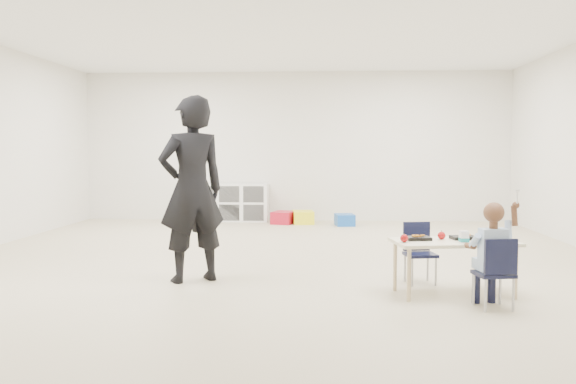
# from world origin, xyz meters

# --- Properties ---
(room) EXTENTS (9.00, 9.02, 2.80)m
(room) POSITION_xyz_m (0.00, 0.00, 1.40)
(room) COLOR beige
(room) RESTS_ON ground
(table) EXTENTS (1.17, 0.72, 0.50)m
(table) POSITION_xyz_m (1.74, -1.44, 0.26)
(table) COLOR #F2E3C2
(table) RESTS_ON ground
(chair_near) EXTENTS (0.33, 0.32, 0.60)m
(chair_near) POSITION_xyz_m (1.97, -1.90, 0.30)
(chair_near) COLOR black
(chair_near) RESTS_ON ground
(chair_far) EXTENTS (0.33, 0.32, 0.60)m
(chair_far) POSITION_xyz_m (1.51, -0.98, 0.30)
(chair_far) COLOR black
(chair_far) RESTS_ON ground
(child) EXTENTS (0.46, 0.46, 0.95)m
(child) POSITION_xyz_m (1.97, -1.90, 0.47)
(child) COLOR #A6C6E1
(child) RESTS_ON chair_near
(lunch_tray_near) EXTENTS (0.24, 0.19, 0.03)m
(lunch_tray_near) POSITION_xyz_m (1.84, -1.36, 0.52)
(lunch_tray_near) COLOR black
(lunch_tray_near) RESTS_ON table
(lunch_tray_far) EXTENTS (0.24, 0.19, 0.03)m
(lunch_tray_far) POSITION_xyz_m (1.41, -1.43, 0.52)
(lunch_tray_far) COLOR black
(lunch_tray_far) RESTS_ON table
(milk_carton) EXTENTS (0.08, 0.08, 0.10)m
(milk_carton) POSITION_xyz_m (1.79, -1.57, 0.55)
(milk_carton) COLOR white
(milk_carton) RESTS_ON table
(bread_roll) EXTENTS (0.09, 0.09, 0.07)m
(bread_roll) POSITION_xyz_m (2.00, -1.49, 0.53)
(bread_roll) COLOR tan
(bread_roll) RESTS_ON table
(apple_near) EXTENTS (0.07, 0.07, 0.07)m
(apple_near) POSITION_xyz_m (1.63, -1.39, 0.54)
(apple_near) COLOR #9D0E0E
(apple_near) RESTS_ON table
(apple_far) EXTENTS (0.07, 0.07, 0.07)m
(apple_far) POSITION_xyz_m (1.27, -1.58, 0.54)
(apple_far) COLOR #9D0E0E
(apple_far) RESTS_ON table
(cubby_shelf) EXTENTS (1.40, 0.40, 0.70)m
(cubby_shelf) POSITION_xyz_m (-1.20, 4.28, 0.35)
(cubby_shelf) COLOR white
(cubby_shelf) RESTS_ON ground
(adult) EXTENTS (0.81, 0.74, 1.86)m
(adult) POSITION_xyz_m (-0.77, -1.00, 0.93)
(adult) COLOR black
(adult) RESTS_ON ground
(bin_red) EXTENTS (0.45, 0.53, 0.22)m
(bin_red) POSITION_xyz_m (-0.19, 3.95, 0.11)
(bin_red) COLOR #B81228
(bin_red) RESTS_ON ground
(bin_yellow) EXTENTS (0.42, 0.51, 0.23)m
(bin_yellow) POSITION_xyz_m (0.17, 3.98, 0.11)
(bin_yellow) COLOR yellow
(bin_yellow) RESTS_ON ground
(bin_blue) EXTENTS (0.37, 0.45, 0.20)m
(bin_blue) POSITION_xyz_m (0.91, 3.73, 0.10)
(bin_blue) COLOR blue
(bin_blue) RESTS_ON ground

